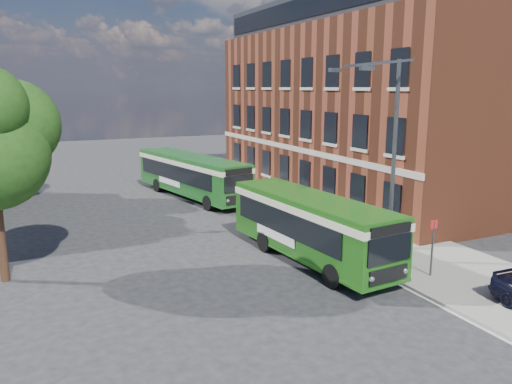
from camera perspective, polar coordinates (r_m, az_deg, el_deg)
name	(u,v)px	position (r m, az deg, el deg)	size (l,w,h in m)	color
ground	(266,266)	(22.51, 1.11, -8.51)	(120.00, 120.00, 0.00)	#252528
pavement	(309,210)	(32.43, 6.05, -2.05)	(6.00, 48.00, 0.15)	gray
kerb_line	(266,216)	(31.03, 1.20, -2.75)	(0.12, 48.00, 0.01)	beige
brick_office	(364,99)	(38.74, 12.24, 10.32)	(12.10, 26.00, 14.20)	brown
street_lamp	(387,160)	(22.27, 14.76, 3.61)	(2.96, 2.38, 9.00)	#3C4042
bus_stop_sign	(433,244)	(21.89, 19.52, -5.65)	(0.35, 0.08, 2.52)	#3C4042
bus_front	(311,222)	(22.88, 6.28, -3.43)	(3.44, 10.19, 3.02)	#1B5513
bus_rear	(191,172)	(36.32, -7.40, 2.25)	(4.96, 12.41, 3.02)	#18551B
pedestrian_a	(384,246)	(22.66, 14.43, -6.04)	(0.63, 0.42, 1.74)	black
pedestrian_b	(384,233)	(25.22, 14.43, -4.52)	(0.72, 0.56, 1.47)	black
tree_right	(6,127)	(37.37, -26.65, 6.68)	(4.60, 4.38, 7.77)	#3C2315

